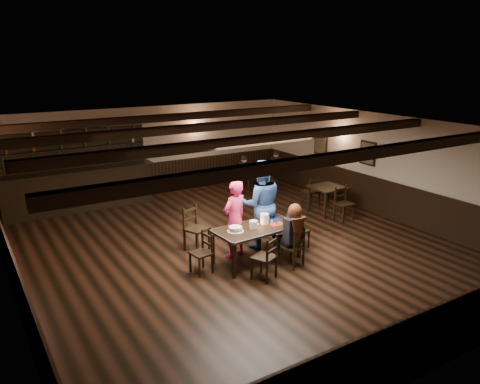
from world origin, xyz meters
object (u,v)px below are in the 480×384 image
dining_table (257,230)px  man_blue (261,204)px  woman_pink (235,219)px  cake (235,229)px  chair_near_left (268,255)px  chair_near_right (296,245)px  bar_counter (78,184)px

dining_table → man_blue: 0.85m
woman_pink → cake: 0.52m
woman_pink → dining_table: bearing=104.1°
woman_pink → chair_near_left: bearing=73.8°
woman_pink → man_blue: man_blue is taller
chair_near_right → cake: cake is taller
dining_table → cake: size_ratio=5.51×
bar_counter → woman_pink: bearing=-68.1°
chair_near_left → bar_counter: size_ratio=0.21×
dining_table → chair_near_right: (0.51, -0.64, -0.21)m
man_blue → cake: size_ratio=5.93×
chair_near_left → woman_pink: size_ratio=0.53×
chair_near_left → bar_counter: bar_counter is taller
dining_table → man_blue: man_blue is taller
dining_table → woman_pink: woman_pink is taller
man_blue → dining_table: bearing=73.9°
cake → bar_counter: size_ratio=0.08×
man_blue → woman_pink: bearing=34.1°
chair_near_left → woman_pink: (0.05, 1.28, 0.32)m
dining_table → chair_near_left: chair_near_left is taller
man_blue → bar_counter: 5.62m
dining_table → chair_near_left: size_ratio=2.09×
chair_near_left → cake: 0.90m
chair_near_right → dining_table: bearing=128.2°
chair_near_right → cake: (-1.01, 0.66, 0.32)m
chair_near_left → man_blue: size_ratio=0.45×
chair_near_left → bar_counter: 6.61m
chair_near_right → cake: bearing=146.9°
chair_near_right → bar_counter: size_ratio=0.19×
woman_pink → man_blue: (0.76, 0.14, 0.16)m
bar_counter → chair_near_left: bearing=-72.6°
chair_near_right → bar_counter: 6.75m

